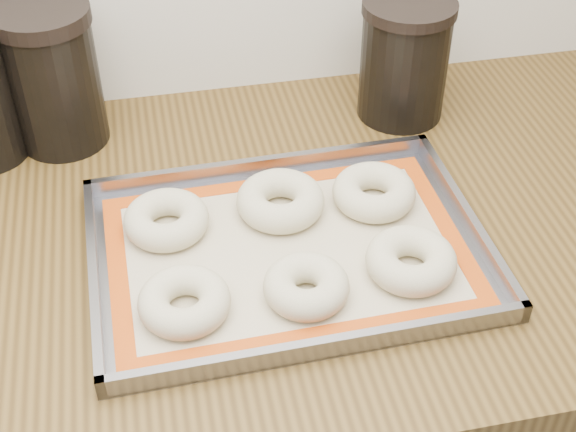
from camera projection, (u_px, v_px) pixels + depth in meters
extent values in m
cube|color=brown|center=(235.00, 238.00, 1.00)|extent=(3.06, 0.68, 0.04)
cube|color=gray|center=(288.00, 253.00, 0.95)|extent=(0.47, 0.34, 0.00)
cube|color=gray|center=(261.00, 166.00, 1.06)|extent=(0.46, 0.02, 0.02)
cube|color=gray|center=(323.00, 348.00, 0.82)|extent=(0.46, 0.02, 0.02)
cube|color=gray|center=(94.00, 275.00, 0.90)|extent=(0.02, 0.33, 0.02)
cube|color=gray|center=(467.00, 218.00, 0.98)|extent=(0.02, 0.33, 0.02)
cube|color=#C6B793|center=(288.00, 252.00, 0.95)|extent=(0.43, 0.30, 0.00)
cube|color=#BE440C|center=(265.00, 183.00, 1.05)|extent=(0.42, 0.03, 0.00)
cube|color=#BE440C|center=(316.00, 335.00, 0.85)|extent=(0.42, 0.03, 0.00)
cube|color=#BE440C|center=(118.00, 277.00, 0.91)|extent=(0.03, 0.25, 0.00)
cube|color=#BE440C|center=(446.00, 226.00, 0.98)|extent=(0.03, 0.25, 0.00)
torus|color=beige|center=(184.00, 302.00, 0.86)|extent=(0.10, 0.10, 0.03)
torus|color=beige|center=(306.00, 286.00, 0.88)|extent=(0.12, 0.12, 0.04)
torus|color=beige|center=(411.00, 261.00, 0.91)|extent=(0.13, 0.13, 0.04)
torus|color=beige|center=(166.00, 220.00, 0.97)|extent=(0.13, 0.13, 0.03)
torus|color=beige|center=(280.00, 201.00, 0.99)|extent=(0.11, 0.11, 0.04)
torus|color=beige|center=(374.00, 192.00, 1.01)|extent=(0.11, 0.11, 0.04)
cylinder|color=black|center=(55.00, 84.00, 1.08)|extent=(0.12, 0.12, 0.18)
cylinder|color=black|center=(40.00, 16.00, 1.01)|extent=(0.13, 0.13, 0.02)
cylinder|color=black|center=(404.00, 65.00, 1.14)|extent=(0.12, 0.12, 0.16)
cylinder|color=black|center=(410.00, 7.00, 1.08)|extent=(0.13, 0.13, 0.02)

